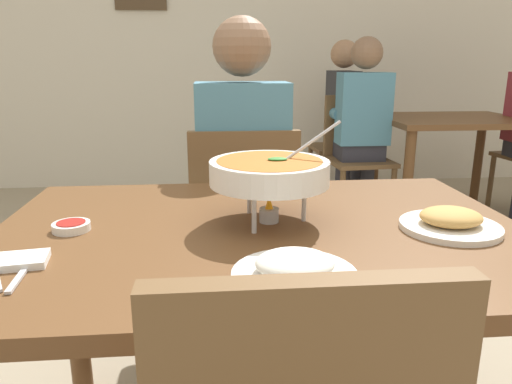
{
  "coord_description": "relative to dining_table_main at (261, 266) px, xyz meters",
  "views": [
    {
      "loc": [
        -0.11,
        -1.12,
        1.15
      ],
      "look_at": [
        0.0,
        0.15,
        0.8
      ],
      "focal_mm": 33.62,
      "sensor_mm": 36.0,
      "label": 1
    }
  ],
  "objects": [
    {
      "name": "spoon_utensil",
      "position": [
        -0.49,
        -0.23,
        0.11
      ],
      "size": [
        0.02,
        0.17,
        0.01
      ],
      "primitive_type": "cube",
      "rotation": [
        0.0,
        0.0,
        0.07
      ],
      "color": "silver",
      "rests_on": "dining_table_main"
    },
    {
      "name": "dining_table_main",
      "position": [
        0.0,
        0.0,
        0.0
      ],
      "size": [
        1.31,
        0.92,
        0.75
      ],
      "color": "brown",
      "rests_on": "ground_plane"
    },
    {
      "name": "chair_bg_middle",
      "position": [
        1.03,
        2.82,
        -0.14
      ],
      "size": [
        0.46,
        0.46,
        0.9
      ],
      "color": "brown",
      "rests_on": "ground_plane"
    },
    {
      "name": "patron_bg_right",
      "position": [
        0.95,
        2.26,
        0.1
      ],
      "size": [
        0.4,
        0.45,
        1.31
      ],
      "color": "#2D2D38",
      "rests_on": "ground_plane"
    },
    {
      "name": "dining_table_far",
      "position": [
        1.63,
        2.25,
        -0.03
      ],
      "size": [
        1.0,
        0.8,
        0.75
      ],
      "color": "brown",
      "rests_on": "ground_plane"
    },
    {
      "name": "chair_bg_right",
      "position": [
        0.94,
        2.34,
        -0.14
      ],
      "size": [
        0.48,
        0.48,
        0.9
      ],
      "color": "brown",
      "rests_on": "ground_plane"
    },
    {
      "name": "curry_bowl",
      "position": [
        0.02,
        0.04,
        0.23
      ],
      "size": [
        0.33,
        0.3,
        0.26
      ],
      "color": "silver",
      "rests_on": "dining_table_main"
    },
    {
      "name": "appetizer_plate",
      "position": [
        0.46,
        -0.06,
        0.12
      ],
      "size": [
        0.24,
        0.24,
        0.06
      ],
      "color": "white",
      "rests_on": "dining_table_main"
    },
    {
      "name": "rice_plate",
      "position": [
        0.03,
        -0.3,
        0.12
      ],
      "size": [
        0.24,
        0.24,
        0.06
      ],
      "color": "white",
      "rests_on": "dining_table_main"
    },
    {
      "name": "chair_diner_main",
      "position": [
        -0.0,
        0.74,
        -0.14
      ],
      "size": [
        0.44,
        0.44,
        0.9
      ],
      "color": "brown",
      "rests_on": "ground_plane"
    },
    {
      "name": "diner_main",
      "position": [
        0.0,
        0.78,
        0.1
      ],
      "size": [
        0.4,
        0.45,
        1.31
      ],
      "color": "#2D2D38",
      "rests_on": "ground_plane"
    },
    {
      "name": "patron_bg_middle",
      "position": [
        0.98,
        2.77,
        0.1
      ],
      "size": [
        0.45,
        0.4,
        1.31
      ],
      "color": "#2D2D38",
      "rests_on": "ground_plane"
    },
    {
      "name": "cafe_rear_partition",
      "position": [
        0.0,
        3.44,
        0.85
      ],
      "size": [
        10.0,
        0.1,
        3.0
      ],
      "primitive_type": "cube",
      "color": "beige",
      "rests_on": "ground_plane"
    },
    {
      "name": "napkin_folded",
      "position": [
        -0.52,
        -0.18,
        0.11
      ],
      "size": [
        0.13,
        0.1,
        0.02
      ],
      "primitive_type": "cube",
      "rotation": [
        0.0,
        0.0,
        0.15
      ],
      "color": "white",
      "rests_on": "dining_table_main"
    },
    {
      "name": "sauce_dish",
      "position": [
        -0.46,
        0.02,
        0.12
      ],
      "size": [
        0.09,
        0.09,
        0.02
      ],
      "color": "white",
      "rests_on": "dining_table_main"
    }
  ]
}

